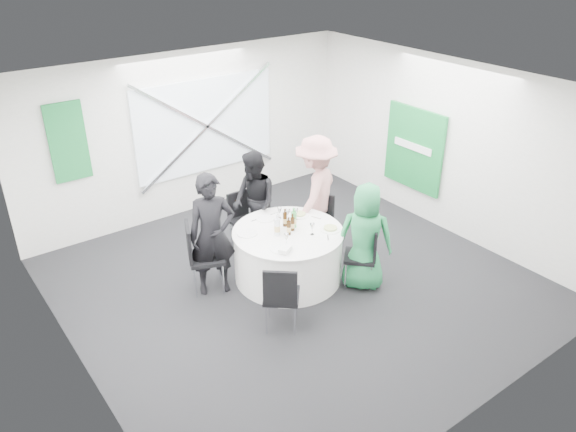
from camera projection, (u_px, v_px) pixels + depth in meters
floor at (296, 283)px, 8.00m from camera, size 6.00×6.00×0.00m
ceiling at (298, 89)px, 6.71m from camera, size 6.00×6.00×0.00m
wall_back at (190, 134)px, 9.50m from camera, size 6.00×0.00×6.00m
wall_front at (493, 305)px, 5.22m from camera, size 6.00×0.00×6.00m
wall_left at (66, 269)px, 5.77m from camera, size 0.00×6.00×6.00m
wall_right at (446, 147)px, 8.94m from camera, size 0.00×6.00×6.00m
window_panel at (206, 126)px, 9.58m from camera, size 2.60×0.03×1.60m
window_brace_a at (207, 126)px, 9.55m from camera, size 2.63×0.05×1.84m
window_brace_b at (207, 126)px, 9.55m from camera, size 2.63×0.05×1.84m
green_banner at (68, 142)px, 8.26m from camera, size 0.55×0.04×1.20m
green_sign at (414, 149)px, 9.43m from camera, size 0.05×1.20×1.40m
banquet_table at (288, 255)px, 7.97m from camera, size 1.56×1.56×0.76m
chair_back at (242, 215)px, 8.77m from camera, size 0.40×0.41×0.87m
chair_back_left at (199, 252)px, 7.61m from camera, size 0.61×0.61×1.02m
chair_back_right at (320, 217)px, 8.74m from camera, size 0.52×0.52×0.86m
chair_front_right at (366, 251)px, 7.73m from camera, size 0.60×0.60×0.93m
chair_front_left at (281, 294)px, 6.82m from camera, size 0.61×0.61×0.95m
person_man_back_left at (212, 235)px, 7.48m from camera, size 0.74×0.61×1.74m
person_man_back at (254, 202)px, 8.56m from camera, size 0.50×0.81×1.58m
person_woman_pink at (315, 192)px, 8.61m from camera, size 1.27×1.05×1.79m
person_woman_green at (365, 237)px, 7.62m from camera, size 0.88×0.89×1.55m
plate_back at (265, 219)px, 8.12m from camera, size 0.26×0.26×0.01m
plate_back_left at (247, 233)px, 7.73m from camera, size 0.28×0.28×0.01m
plate_back_right at (300, 214)px, 8.22m from camera, size 0.26×0.26×0.04m
plate_front_right at (330, 229)px, 7.83m from camera, size 0.29×0.29×0.04m
plate_front_left at (279, 249)px, 7.35m from camera, size 0.25×0.25×0.01m
napkin at (285, 249)px, 7.29m from camera, size 0.23×0.20×0.05m
beer_bottle_a at (278, 224)px, 7.76m from camera, size 0.06×0.06×0.26m
beer_bottle_b at (285, 219)px, 7.89m from camera, size 0.06×0.06×0.27m
beer_bottle_c at (293, 224)px, 7.78m from camera, size 0.06×0.06×0.25m
beer_bottle_d at (289, 228)px, 7.67m from camera, size 0.06×0.06×0.27m
green_water_bottle at (294, 220)px, 7.86m from camera, size 0.08×0.08×0.29m
clear_water_bottle at (277, 227)px, 7.65m from camera, size 0.08×0.08×0.31m
wine_glass_a at (288, 212)px, 8.03m from camera, size 0.07×0.07×0.17m
wine_glass_b at (279, 210)px, 8.09m from camera, size 0.07×0.07×0.17m
wine_glass_c at (312, 226)px, 7.66m from camera, size 0.07×0.07×0.17m
wine_glass_d at (286, 237)px, 7.40m from camera, size 0.07×0.07×0.17m
wine_glass_e at (296, 212)px, 8.06m from camera, size 0.07×0.07×0.17m
fork_a at (328, 238)px, 7.63m from camera, size 0.10×0.13×0.01m
knife_a at (328, 227)px, 7.89m from camera, size 0.11×0.12×0.01m
fork_b at (316, 218)px, 8.15m from camera, size 0.08×0.14×0.01m
knife_b at (293, 212)px, 8.30m from camera, size 0.08×0.14×0.01m
fork_c at (275, 213)px, 8.27m from camera, size 0.15×0.02×0.01m
knife_c at (256, 220)px, 8.09m from camera, size 0.15×0.02×0.01m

